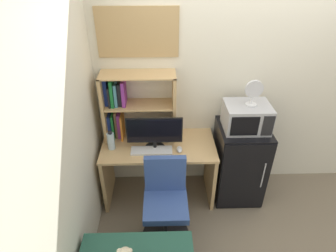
# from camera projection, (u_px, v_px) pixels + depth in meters

# --- Properties ---
(wall_back) EXTENTS (6.40, 0.04, 2.60)m
(wall_back) POSITION_uv_depth(u_px,v_px,m) (284.00, 81.00, 3.02)
(wall_back) COLOR silver
(wall_back) RESTS_ON ground_plane
(wall_left) EXTENTS (0.04, 4.40, 2.60)m
(wall_left) POSITION_uv_depth(u_px,v_px,m) (38.00, 201.00, 1.61)
(wall_left) COLOR silver
(wall_left) RESTS_ON ground_plane
(desk) EXTENTS (1.21, 0.61, 0.73)m
(desk) POSITION_uv_depth(u_px,v_px,m) (159.00, 161.00, 3.14)
(desk) COLOR tan
(desk) RESTS_ON ground_plane
(hutch_bookshelf) EXTENTS (0.75, 0.28, 0.74)m
(hutch_bookshelf) POSITION_uv_depth(u_px,v_px,m) (128.00, 104.00, 2.95)
(hutch_bookshelf) COLOR tan
(hutch_bookshelf) RESTS_ON desk
(monitor) EXTENTS (0.57, 0.21, 0.37)m
(monitor) POSITION_uv_depth(u_px,v_px,m) (154.00, 133.00, 2.86)
(monitor) COLOR black
(monitor) RESTS_ON desk
(keyboard) EXTENTS (0.42, 0.14, 0.02)m
(keyboard) POSITION_uv_depth(u_px,v_px,m) (152.00, 151.00, 2.91)
(keyboard) COLOR silver
(keyboard) RESTS_ON desk
(computer_mouse) EXTENTS (0.06, 0.11, 0.04)m
(computer_mouse) POSITION_uv_depth(u_px,v_px,m) (179.00, 149.00, 2.92)
(computer_mouse) COLOR silver
(computer_mouse) RESTS_ON desk
(water_bottle) EXTENTS (0.07, 0.07, 0.21)m
(water_bottle) POSITION_uv_depth(u_px,v_px,m) (111.00, 141.00, 2.91)
(water_bottle) COLOR silver
(water_bottle) RESTS_ON desk
(mini_fridge) EXTENTS (0.52, 0.56, 0.91)m
(mini_fridge) POSITION_uv_depth(u_px,v_px,m) (239.00, 162.00, 3.20)
(mini_fridge) COLOR black
(mini_fridge) RESTS_ON ground_plane
(microwave) EXTENTS (0.45, 0.36, 0.27)m
(microwave) POSITION_uv_depth(u_px,v_px,m) (246.00, 117.00, 2.88)
(microwave) COLOR #ADADB2
(microwave) RESTS_ON mini_fridge
(desk_fan) EXTENTS (0.18, 0.11, 0.27)m
(desk_fan) POSITION_uv_depth(u_px,v_px,m) (254.00, 91.00, 2.72)
(desk_fan) COLOR silver
(desk_fan) RESTS_ON microwave
(desk_chair) EXTENTS (0.48, 0.48, 0.89)m
(desk_chair) POSITION_uv_depth(u_px,v_px,m) (166.00, 206.00, 2.74)
(desk_chair) COLOR black
(desk_chair) RESTS_ON ground_plane
(wall_corkboard) EXTENTS (0.78, 0.02, 0.47)m
(wall_corkboard) POSITION_uv_depth(u_px,v_px,m) (138.00, 33.00, 2.67)
(wall_corkboard) COLOR tan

